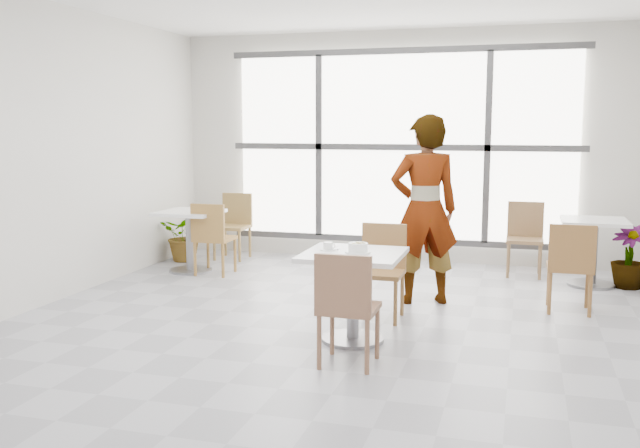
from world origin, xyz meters
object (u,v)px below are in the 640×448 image
(chair_far, at_px, (382,264))
(bg_chair_right_near, at_px, (571,262))
(bg_table_left, at_px, (190,232))
(plant_right, at_px, (629,257))
(main_table, at_px, (353,280))
(plant_left, at_px, (186,235))
(person, at_px, (424,210))
(bg_chair_left_far, at_px, (234,221))
(bg_chair_right_far, at_px, (525,233))
(bg_table_right, at_px, (593,243))
(chair_near, at_px, (346,302))
(oatmeal_bowl, at_px, (358,248))
(coffee_cup, at_px, (328,247))
(bg_chair_left_near, at_px, (212,234))

(chair_far, relative_size, bg_chair_right_near, 1.00)
(bg_table_left, distance_m, plant_right, 5.07)
(main_table, xyz_separation_m, plant_left, (-2.93, 2.76, -0.17))
(person, height_order, bg_chair_left_far, person)
(bg_chair_left_far, bearing_deg, chair_far, -43.33)
(main_table, height_order, plant_right, main_table)
(chair_far, relative_size, plant_right, 1.26)
(bg_table_left, distance_m, bg_chair_right_far, 4.05)
(person, bearing_deg, bg_table_right, -165.43)
(chair_near, distance_m, oatmeal_bowl, 0.70)
(main_table, height_order, plant_left, main_table)
(bg_chair_right_near, xyz_separation_m, plant_left, (-4.71, 1.35, -0.15))
(chair_near, relative_size, bg_chair_right_far, 1.00)
(coffee_cup, distance_m, plant_left, 3.86)
(bg_chair_left_near, bearing_deg, chair_far, 151.85)
(coffee_cup, bearing_deg, oatmeal_bowl, -11.14)
(plant_left, bearing_deg, person, -21.68)
(bg_table_right, bearing_deg, bg_chair_left_far, 174.50)
(oatmeal_bowl, relative_size, plant_left, 0.30)
(person, bearing_deg, plant_right, -170.76)
(person, bearing_deg, bg_chair_right_far, -142.25)
(chair_far, height_order, bg_chair_left_far, same)
(bg_table_right, relative_size, bg_chair_right_near, 0.86)
(bg_chair_left_near, xyz_separation_m, bg_chair_left_far, (-0.19, 1.12, 0.00))
(bg_table_left, bearing_deg, bg_table_right, 6.83)
(plant_left, bearing_deg, coffee_cup, -45.12)
(bg_table_right, xyz_separation_m, bg_chair_left_far, (-4.50, 0.43, 0.01))
(oatmeal_bowl, relative_size, bg_table_right, 0.28)
(person, xyz_separation_m, plant_right, (2.09, 1.27, -0.60))
(oatmeal_bowl, height_order, plant_left, oatmeal_bowl)
(oatmeal_bowl, relative_size, bg_chair_left_far, 0.24)
(oatmeal_bowl, relative_size, plant_right, 0.30)
(chair_near, relative_size, bg_chair_left_far, 1.00)
(bg_chair_right_near, height_order, plant_left, bg_chair_right_near)
(chair_far, distance_m, plant_right, 3.06)
(bg_chair_right_far, bearing_deg, person, -120.18)
(bg_chair_left_far, bearing_deg, bg_chair_right_far, -0.29)
(chair_near, distance_m, bg_chair_left_far, 4.55)
(main_table, relative_size, plant_right, 1.15)
(oatmeal_bowl, distance_m, bg_chair_right_far, 3.42)
(bg_table_right, bearing_deg, chair_near, -120.52)
(chair_near, bearing_deg, plant_left, -48.26)
(plant_left, relative_size, plant_right, 1.00)
(person, distance_m, bg_chair_left_far, 3.30)
(chair_near, height_order, bg_table_right, chair_near)
(chair_near, xyz_separation_m, bg_table_right, (1.98, 3.36, -0.01))
(main_table, relative_size, oatmeal_bowl, 3.81)
(coffee_cup, height_order, bg_chair_left_near, bg_chair_left_near)
(chair_far, height_order, coffee_cup, chair_far)
(chair_near, height_order, bg_chair_left_near, same)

